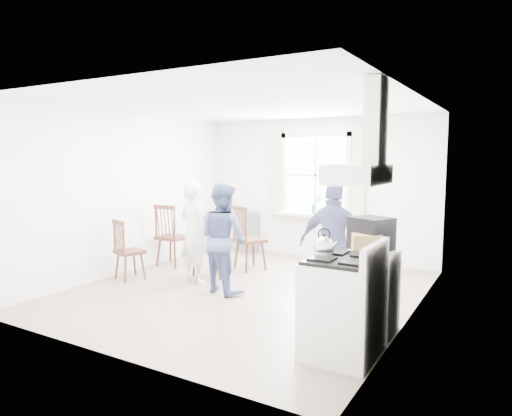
% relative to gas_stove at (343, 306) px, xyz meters
% --- Properties ---
extents(room_shell, '(4.62, 5.12, 2.64)m').
position_rel_gas_stove_xyz_m(room_shell, '(-1.91, 1.35, 0.82)').
color(room_shell, gray).
rests_on(room_shell, ground).
extents(window_assembly, '(1.88, 0.24, 1.70)m').
position_rel_gas_stove_xyz_m(window_assembly, '(-1.91, 3.80, 0.98)').
color(window_assembly, white).
rests_on(window_assembly, room_shell).
extents(range_hood, '(0.45, 0.76, 0.94)m').
position_rel_gas_stove_xyz_m(range_hood, '(0.16, -0.00, 1.42)').
color(range_hood, white).
rests_on(range_hood, room_shell).
extents(shelf_unit, '(0.40, 0.30, 0.80)m').
position_rel_gas_stove_xyz_m(shelf_unit, '(-3.31, 3.68, -0.08)').
color(shelf_unit, slate).
rests_on(shelf_unit, ground).
extents(gas_stove, '(0.68, 0.76, 1.12)m').
position_rel_gas_stove_xyz_m(gas_stove, '(0.00, 0.00, 0.00)').
color(gas_stove, silver).
rests_on(gas_stove, ground).
extents(kettle, '(0.20, 0.20, 0.28)m').
position_rel_gas_stove_xyz_m(kettle, '(-0.19, -0.05, 0.56)').
color(kettle, silver).
rests_on(kettle, gas_stove).
extents(low_cabinet, '(0.50, 0.55, 0.90)m').
position_rel_gas_stove_xyz_m(low_cabinet, '(0.07, 0.70, -0.03)').
color(low_cabinet, white).
rests_on(low_cabinet, ground).
extents(stereo_stack, '(0.50, 0.48, 0.35)m').
position_rel_gas_stove_xyz_m(stereo_stack, '(0.03, 0.77, 0.59)').
color(stereo_stack, black).
rests_on(stereo_stack, low_cabinet).
extents(cardboard_box, '(0.36, 0.32, 0.19)m').
position_rel_gas_stove_xyz_m(cardboard_box, '(0.04, 0.57, 0.51)').
color(cardboard_box, tan).
rests_on(cardboard_box, low_cabinet).
extents(windsor_chair_a, '(0.48, 0.47, 1.09)m').
position_rel_gas_stove_xyz_m(windsor_chair_a, '(-3.80, 1.86, 0.18)').
color(windsor_chair_a, '#452216').
rests_on(windsor_chair_a, ground).
extents(windsor_chair_b, '(0.51, 0.51, 0.95)m').
position_rel_gas_stove_xyz_m(windsor_chair_b, '(-3.82, 0.85, 0.10)').
color(windsor_chair_b, '#452216').
rests_on(windsor_chair_b, ground).
extents(windsor_chair_c, '(0.59, 0.59, 1.00)m').
position_rel_gas_stove_xyz_m(windsor_chair_c, '(-2.71, 1.51, 0.13)').
color(windsor_chair_c, '#452216').
rests_on(windsor_chair_c, ground).
extents(person_left, '(0.68, 0.68, 1.54)m').
position_rel_gas_stove_xyz_m(person_left, '(-2.80, 1.30, 0.29)').
color(person_left, white).
rests_on(person_left, ground).
extents(person_mid, '(0.93, 0.93, 1.53)m').
position_rel_gas_stove_xyz_m(person_mid, '(-2.16, 1.14, 0.28)').
color(person_mid, '#4B5A8C').
rests_on(person_mid, ground).
extents(person_right, '(1.00, 1.00, 1.58)m').
position_rel_gas_stove_xyz_m(person_right, '(-0.63, 1.41, 0.31)').
color(person_right, navy).
rests_on(person_right, ground).
extents(potted_plant, '(0.25, 0.25, 0.35)m').
position_rel_gas_stove_xyz_m(potted_plant, '(-1.86, 3.71, 0.54)').
color(potted_plant, '#306D35').
rests_on(potted_plant, window_assembly).
extents(windsor_chair_d, '(0.62, 0.62, 1.09)m').
position_rel_gas_stove_xyz_m(windsor_chair_d, '(-2.56, 2.33, 0.18)').
color(windsor_chair_d, '#452216').
rests_on(windsor_chair_d, ground).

